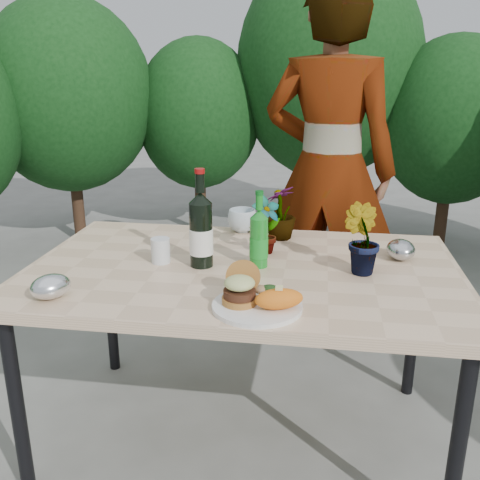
# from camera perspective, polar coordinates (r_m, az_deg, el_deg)

# --- Properties ---
(ground) EXTENTS (80.00, 80.00, 0.00)m
(ground) POSITION_cam_1_polar(r_m,az_deg,el_deg) (2.37, 0.31, -20.03)
(ground) COLOR slate
(ground) RESTS_ON ground
(patio_table) EXTENTS (1.60, 1.00, 0.75)m
(patio_table) POSITION_cam_1_polar(r_m,az_deg,el_deg) (2.02, 0.34, -4.37)
(patio_table) COLOR beige
(patio_table) RESTS_ON ground
(shrub_hedge) EXTENTS (7.01, 5.29, 2.41)m
(shrub_hedge) POSITION_cam_1_polar(r_m,az_deg,el_deg) (3.49, 7.16, 13.31)
(shrub_hedge) COLOR #382316
(shrub_hedge) RESTS_ON ground
(dinner_plate) EXTENTS (0.28, 0.28, 0.01)m
(dinner_plate) POSITION_cam_1_polar(r_m,az_deg,el_deg) (1.66, 1.84, -7.09)
(dinner_plate) COLOR white
(dinner_plate) RESTS_ON patio_table
(burger_stack) EXTENTS (0.11, 0.16, 0.11)m
(burger_stack) POSITION_cam_1_polar(r_m,az_deg,el_deg) (1.66, 0.05, -5.04)
(burger_stack) COLOR #B7722D
(burger_stack) RESTS_ON dinner_plate
(sweet_potato) EXTENTS (0.17, 0.12, 0.06)m
(sweet_potato) POSITION_cam_1_polar(r_m,az_deg,el_deg) (1.62, 4.18, -6.29)
(sweet_potato) COLOR orange
(sweet_potato) RESTS_ON dinner_plate
(grilled_veg) EXTENTS (0.08, 0.05, 0.03)m
(grilled_veg) POSITION_cam_1_polar(r_m,az_deg,el_deg) (1.73, 2.79, -5.23)
(grilled_veg) COLOR olive
(grilled_veg) RESTS_ON dinner_plate
(wine_bottle) EXTENTS (0.09, 0.09, 0.37)m
(wine_bottle) POSITION_cam_1_polar(r_m,az_deg,el_deg) (1.97, -4.18, 0.95)
(wine_bottle) COLOR black
(wine_bottle) RESTS_ON patio_table
(sparkling_water) EXTENTS (0.07, 0.07, 0.29)m
(sparkling_water) POSITION_cam_1_polar(r_m,az_deg,el_deg) (1.97, 2.02, 0.08)
(sparkling_water) COLOR #167D20
(sparkling_water) RESTS_ON patio_table
(plastic_cup) EXTENTS (0.07, 0.07, 0.09)m
(plastic_cup) POSITION_cam_1_polar(r_m,az_deg,el_deg) (2.05, -8.47, -1.11)
(plastic_cup) COLOR silver
(plastic_cup) RESTS_ON patio_table
(seedling_left) EXTENTS (0.15, 0.14, 0.23)m
(seedling_left) POSITION_cam_1_polar(r_m,az_deg,el_deg) (2.11, 2.85, 1.58)
(seedling_left) COLOR #21561D
(seedling_left) RESTS_ON patio_table
(seedling_mid) EXTENTS (0.18, 0.17, 0.25)m
(seedling_mid) POSITION_cam_1_polar(r_m,az_deg,el_deg) (1.95, 12.80, 0.08)
(seedling_mid) COLOR #24561D
(seedling_mid) RESTS_ON patio_table
(seedling_right) EXTENTS (0.18, 0.18, 0.23)m
(seedling_right) POSITION_cam_1_polar(r_m,az_deg,el_deg) (2.30, 4.36, 2.95)
(seedling_right) COLOR #25531C
(seedling_right) RESTS_ON patio_table
(blue_bowl) EXTENTS (0.13, 0.13, 0.10)m
(blue_bowl) POSITION_cam_1_polar(r_m,az_deg,el_deg) (2.40, 0.25, 2.09)
(blue_bowl) COLOR silver
(blue_bowl) RESTS_ON patio_table
(foil_packet_left) EXTENTS (0.17, 0.17, 0.08)m
(foil_packet_left) POSITION_cam_1_polar(r_m,az_deg,el_deg) (1.83, -19.55, -4.69)
(foil_packet_left) COLOR silver
(foil_packet_left) RESTS_ON patio_table
(foil_packet_right) EXTENTS (0.12, 0.14, 0.08)m
(foil_packet_right) POSITION_cam_1_polar(r_m,az_deg,el_deg) (2.15, 16.77, -0.98)
(foil_packet_right) COLOR #ACAEB3
(foil_packet_right) RESTS_ON patio_table
(person) EXTENTS (0.76, 0.57, 1.89)m
(person) POSITION_cam_1_polar(r_m,az_deg,el_deg) (2.83, 9.46, 7.28)
(person) COLOR #985F4C
(person) RESTS_ON ground
(terracotta_pot) EXTENTS (0.17, 0.17, 0.14)m
(terracotta_pot) POSITION_cam_1_polar(r_m,az_deg,el_deg) (4.30, -17.31, -1.68)
(terracotta_pot) COLOR #B35A2E
(terracotta_pot) RESTS_ON ground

